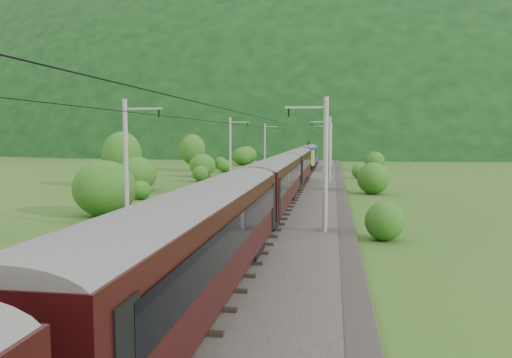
# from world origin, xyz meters

# --- Properties ---
(ground) EXTENTS (600.00, 600.00, 0.00)m
(ground) POSITION_xyz_m (0.00, 0.00, 0.00)
(ground) COLOR #2E4E18
(ground) RESTS_ON ground
(railbed) EXTENTS (14.00, 220.00, 0.30)m
(railbed) POSITION_xyz_m (0.00, 10.00, 0.15)
(railbed) COLOR #38332D
(railbed) RESTS_ON ground
(track_left) EXTENTS (2.40, 220.00, 0.27)m
(track_left) POSITION_xyz_m (-2.40, 10.00, 0.37)
(track_left) COLOR brown
(track_left) RESTS_ON railbed
(track_right) EXTENTS (2.40, 220.00, 0.27)m
(track_right) POSITION_xyz_m (2.40, 10.00, 0.37)
(track_right) COLOR brown
(track_right) RESTS_ON railbed
(catenary_left) EXTENTS (2.54, 192.28, 8.00)m
(catenary_left) POSITION_xyz_m (-6.12, 32.00, 4.50)
(catenary_left) COLOR gray
(catenary_left) RESTS_ON railbed
(catenary_right) EXTENTS (2.54, 192.28, 8.00)m
(catenary_right) POSITION_xyz_m (6.12, 32.00, 4.50)
(catenary_right) COLOR gray
(catenary_right) RESTS_ON railbed
(overhead_wires) EXTENTS (4.83, 198.00, 0.03)m
(overhead_wires) POSITION_xyz_m (0.00, 10.00, 7.10)
(overhead_wires) COLOR black
(overhead_wires) RESTS_ON ground
(mountain_main) EXTENTS (504.00, 360.00, 244.00)m
(mountain_main) POSITION_xyz_m (0.00, 260.00, 0.00)
(mountain_main) COLOR black
(mountain_main) RESTS_ON ground
(mountain_ridge) EXTENTS (336.00, 280.00, 132.00)m
(mountain_ridge) POSITION_xyz_m (-120.00, 300.00, 0.00)
(mountain_ridge) COLOR black
(mountain_ridge) RESTS_ON ground
(train) EXTENTS (2.70, 109.05, 4.68)m
(train) POSITION_xyz_m (2.40, 6.82, 3.24)
(train) COLOR black
(train) RESTS_ON ground
(hazard_post_near) EXTENTS (0.16, 0.16, 1.46)m
(hazard_post_near) POSITION_xyz_m (-0.49, 28.39, 1.03)
(hazard_post_near) COLOR red
(hazard_post_near) RESTS_ON railbed
(hazard_post_far) EXTENTS (0.18, 0.18, 1.71)m
(hazard_post_far) POSITION_xyz_m (0.30, 49.53, 1.15)
(hazard_post_far) COLOR red
(hazard_post_far) RESTS_ON railbed
(signal) EXTENTS (0.21, 0.21, 1.88)m
(signal) POSITION_xyz_m (-4.56, 51.29, 1.40)
(signal) COLOR black
(signal) RESTS_ON railbed
(vegetation_left) EXTENTS (12.08, 146.59, 6.49)m
(vegetation_left) POSITION_xyz_m (-13.88, 15.29, 2.32)
(vegetation_left) COLOR #2B5216
(vegetation_left) RESTS_ON ground
(vegetation_right) EXTENTS (6.81, 98.12, 2.97)m
(vegetation_right) POSITION_xyz_m (11.58, 15.01, 1.36)
(vegetation_right) COLOR #2B5216
(vegetation_right) RESTS_ON ground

